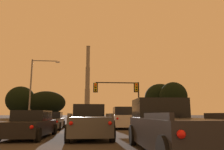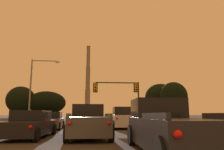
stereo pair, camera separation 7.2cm
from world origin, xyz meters
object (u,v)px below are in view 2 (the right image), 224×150
object	(u,v)px
suv_right_lane_front	(123,118)
traffic_light_overhead_right	(123,92)
sedan_left_lane_front	(51,121)
sedan_left_lane_second	(30,125)
pickup_truck_right_lane_third	(169,127)
hatchback_center_lane_front	(91,121)
street_lamp	(35,83)
smokestack	(88,88)
pickup_truck_center_lane_second	(88,122)

from	to	relation	value
suv_right_lane_front	traffic_light_overhead_right	xyz separation A→B (m)	(1.07, 7.96, 3.19)
sedan_left_lane_front	traffic_light_overhead_right	world-z (taller)	traffic_light_overhead_right
sedan_left_lane_front	sedan_left_lane_second	bearing A→B (deg)	-90.89
pickup_truck_right_lane_third	hatchback_center_lane_front	distance (m)	12.73
sedan_left_lane_front	street_lamp	size ratio (longest dim) A/B	0.56
hatchback_center_lane_front	street_lamp	size ratio (longest dim) A/B	0.48
pickup_truck_right_lane_third	street_lamp	xyz separation A→B (m)	(-10.14, 22.46, 4.50)
traffic_light_overhead_right	smokestack	distance (m)	137.51
pickup_truck_center_lane_second	sedan_left_lane_second	xyz separation A→B (m)	(-3.05, -0.19, -0.14)
hatchback_center_lane_front	pickup_truck_right_lane_third	bearing A→B (deg)	-77.44
pickup_truck_center_lane_second	smokestack	world-z (taller)	smokestack
hatchback_center_lane_front	sedan_left_lane_second	size ratio (longest dim) A/B	0.87
street_lamp	pickup_truck_center_lane_second	bearing A→B (deg)	-66.65
pickup_truck_center_lane_second	smokestack	size ratio (longest dim) A/B	0.10
pickup_truck_center_lane_second	traffic_light_overhead_right	world-z (taller)	traffic_light_overhead_right
pickup_truck_right_lane_third	sedan_left_lane_second	distance (m)	7.77
pickup_truck_center_lane_second	hatchback_center_lane_front	xyz separation A→B (m)	(0.12, 7.11, -0.14)
traffic_light_overhead_right	street_lamp	distance (m)	11.70
sedan_left_lane_second	pickup_truck_right_lane_third	bearing A→B (deg)	-39.86
hatchback_center_lane_front	suv_right_lane_front	world-z (taller)	suv_right_lane_front
pickup_truck_center_lane_second	smokestack	xyz separation A→B (m)	(-3.59, 151.40, 20.11)
pickup_truck_right_lane_third	traffic_light_overhead_right	bearing A→B (deg)	87.92
suv_right_lane_front	sedan_left_lane_front	bearing A→B (deg)	-175.06
sedan_left_lane_front	traffic_light_overhead_right	bearing A→B (deg)	45.97
pickup_truck_right_lane_third	traffic_light_overhead_right	distance (m)	20.78
pickup_truck_right_lane_third	suv_right_lane_front	xyz separation A→B (m)	(0.26, 12.52, 0.09)
pickup_truck_center_lane_second	hatchback_center_lane_front	bearing A→B (deg)	86.79
sedan_left_lane_front	smokestack	distance (m)	145.98
pickup_truck_right_lane_third	traffic_light_overhead_right	world-z (taller)	traffic_light_overhead_right
street_lamp	traffic_light_overhead_right	bearing A→B (deg)	-9.80
pickup_truck_center_lane_second	traffic_light_overhead_right	size ratio (longest dim) A/B	0.93
hatchback_center_lane_front	traffic_light_overhead_right	size ratio (longest dim) A/B	0.68
sedan_left_lane_second	sedan_left_lane_front	bearing A→B (deg)	93.43
pickup_truck_center_lane_second	suv_right_lane_front	world-z (taller)	suv_right_lane_front
suv_right_lane_front	smokestack	size ratio (longest dim) A/B	0.09
hatchback_center_lane_front	smokestack	bearing A→B (deg)	92.08
sedan_left_lane_front	sedan_left_lane_second	distance (m)	7.01
hatchback_center_lane_front	sedan_left_lane_second	xyz separation A→B (m)	(-3.17, -7.30, 0.00)
suv_right_lane_front	smokestack	distance (m)	145.75
sedan_left_lane_second	traffic_light_overhead_right	world-z (taller)	traffic_light_overhead_right
street_lamp	smokestack	world-z (taller)	smokestack
pickup_truck_center_lane_second	pickup_truck_right_lane_third	xyz separation A→B (m)	(2.75, -5.34, 0.00)
sedan_left_lane_second	smokestack	world-z (taller)	smokestack
pickup_truck_center_lane_second	suv_right_lane_front	size ratio (longest dim) A/B	1.12
pickup_truck_right_lane_third	sedan_left_lane_second	bearing A→B (deg)	140.04
hatchback_center_lane_front	suv_right_lane_front	size ratio (longest dim) A/B	0.83
pickup_truck_right_lane_third	street_lamp	world-z (taller)	street_lamp
traffic_light_overhead_right	hatchback_center_lane_front	bearing A→B (deg)	-116.28
sedan_left_lane_front	street_lamp	xyz separation A→B (m)	(-4.13, 10.29, 4.63)
sedan_left_lane_second	suv_right_lane_front	xyz separation A→B (m)	(6.06, 7.36, 0.23)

